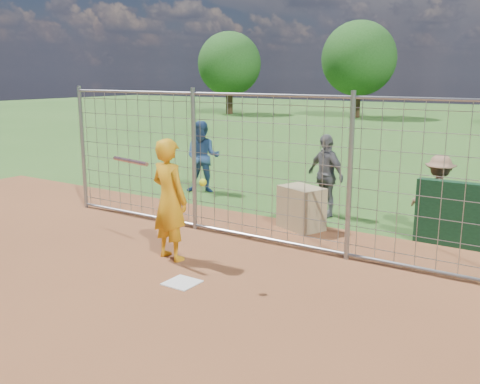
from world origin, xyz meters
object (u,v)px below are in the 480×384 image
Objects in this scene: batter at (169,200)px; bystander_a at (203,157)px; bystander_b at (325,175)px; bystander_c at (438,195)px; equipment_bin at (301,208)px.

bystander_a is (-2.53, 4.14, -0.08)m from batter.
bystander_c is (2.23, -0.02, -0.12)m from bystander_b.
equipment_bin is (-2.17, -1.11, -0.32)m from bystander_c.
batter is 2.37× the size of equipment_bin.
bystander_c is 2.46m from equipment_bin.
bystander_b is at bearing 114.11° from equipment_bin.
bystander_a is 1.04× the size of bystander_b.
bystander_b is at bearing -34.00° from bystander_a.
bystander_a reaches higher than equipment_bin.
equipment_bin is at bearing -63.16° from bystander_b.
batter is at bearing -79.15° from bystander_b.
batter is 3.84m from bystander_b.
bystander_a is at bearing -50.26° from batter.
bystander_c is (5.64, -0.42, -0.15)m from bystander_a.
bystander_a is at bearing -12.09° from bystander_c.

